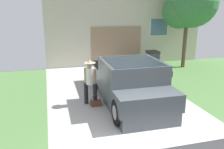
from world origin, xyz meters
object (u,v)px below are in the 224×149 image
Objects in this scene: house_with_garage at (115,21)px; handbag at (96,103)px; person_with_hat at (90,79)px; wheeled_trash_bin at (152,59)px; neighbor_tree at (189,4)px; pickup_truck at (130,84)px.

handbag is at bearing -110.00° from house_with_garage.
person_with_hat is at bearing 124.83° from handbag.
person_with_hat is 6.04m from wheeled_trash_bin.
neighbor_tree reaches higher than house_with_garage.
house_with_garage is 5.41m from neighbor_tree.
pickup_truck is at bearing 19.86° from person_with_hat.
wheeled_trash_bin is (4.18, 4.41, 0.44)m from handbag.
neighbor_tree reaches higher than person_with_hat.
person_with_hat is 3.93× the size of handbag.
pickup_truck is 3.24× the size of person_with_hat.
handbag is at bearing -133.41° from wheeled_trash_bin.
person_with_hat reaches higher than handbag.
pickup_truck is 1.39m from handbag.
pickup_truck is 5.25× the size of wheeled_trash_bin.
person_with_hat is 0.17× the size of house_with_garage.
handbag is (-1.25, 0.01, -0.61)m from pickup_truck.
house_with_garage is at bearing 97.82° from person_with_hat.
neighbor_tree is 3.60m from wheeled_trash_bin.
wheeled_trash_bin is at bearing 73.30° from person_with_hat.
handbag is at bearing 0.20° from pickup_truck.
pickup_truck is 5.31m from wheeled_trash_bin.
wheeled_trash_bin is (4.33, 4.19, -0.38)m from person_with_hat.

